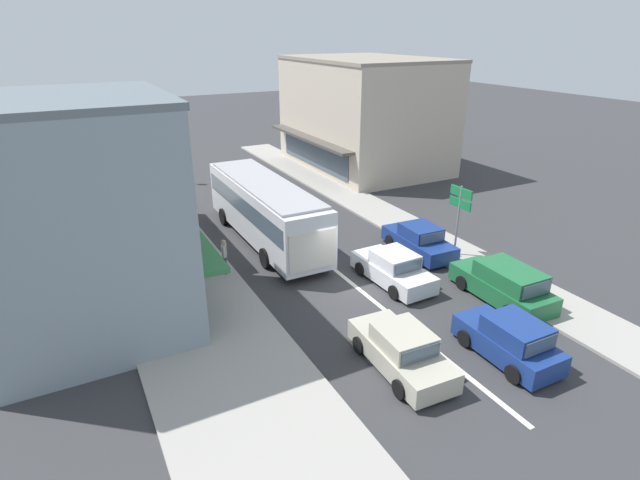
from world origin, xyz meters
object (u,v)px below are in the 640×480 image
directional_road_sign (460,204)px  sedan_adjacent_lane_trail (393,269)px  pedestrian_browsing_midblock (192,224)px  hatchback_behind_bus_near (510,340)px  sedan_behind_bus_mid (401,350)px  city_bus (265,207)px  parked_wagon_kerb_front (504,284)px  parked_sedan_kerb_second (419,240)px  pedestrian_far_walker (224,254)px  pedestrian_with_handbag_near (181,210)px  traffic_light_downstreet (165,144)px

directional_road_sign → sedan_adjacent_lane_trail: bearing=-169.0°
sedan_adjacent_lane_trail → pedestrian_browsing_midblock: pedestrian_browsing_midblock is taller
sedan_adjacent_lane_trail → hatchback_behind_bus_near: bearing=-87.9°
sedan_behind_bus_mid → directional_road_sign: 9.86m
city_bus → hatchback_behind_bus_near: 13.83m
sedan_adjacent_lane_trail → parked_wagon_kerb_front: 4.61m
city_bus → parked_wagon_kerb_front: city_bus is taller
hatchback_behind_bus_near → parked_wagon_kerb_front: parked_wagon_kerb_front is taller
city_bus → sedan_behind_bus_mid: (-0.14, -12.08, -1.22)m
parked_wagon_kerb_front → parked_sedan_kerb_second: parked_wagon_kerb_front is taller
pedestrian_browsing_midblock → pedestrian_far_walker: size_ratio=1.00×
pedestrian_with_handbag_near → parked_sedan_kerb_second: bearing=-42.6°
city_bus → sedan_adjacent_lane_trail: city_bus is taller
parked_wagon_kerb_front → directional_road_sign: bearing=73.9°
hatchback_behind_bus_near → traffic_light_downstreet: (-5.58, 26.78, 2.15)m
hatchback_behind_bus_near → traffic_light_downstreet: size_ratio=0.89×
sedan_adjacent_lane_trail → sedan_behind_bus_mid: bearing=-122.9°
sedan_adjacent_lane_trail → hatchback_behind_bus_near: size_ratio=1.14×
pedestrian_with_handbag_near → pedestrian_browsing_midblock: (-0.01, -2.45, -0.00)m
traffic_light_downstreet → pedestrian_far_walker: traffic_light_downstreet is taller
directional_road_sign → pedestrian_browsing_midblock: directional_road_sign is taller
sedan_adjacent_lane_trail → pedestrian_far_walker: pedestrian_far_walker is taller
parked_wagon_kerb_front → sedan_adjacent_lane_trail: bearing=132.2°
directional_road_sign → pedestrian_with_handbag_near: bearing=137.5°
city_bus → directional_road_sign: 9.72m
sedan_behind_bus_mid → directional_road_sign: (7.61, 5.93, 2.04)m
directional_road_sign → pedestrian_browsing_midblock: 13.47m
hatchback_behind_bus_near → pedestrian_far_walker: (-6.57, 10.42, 0.36)m
parked_sedan_kerb_second → pedestrian_browsing_midblock: bearing=146.3°
parked_sedan_kerb_second → traffic_light_downstreet: size_ratio=1.01×
hatchback_behind_bus_near → pedestrian_with_handbag_near: (-6.90, 17.27, 0.36)m
sedan_behind_bus_mid → parked_wagon_kerb_front: (6.39, 1.67, 0.08)m
parked_wagon_kerb_front → pedestrian_with_handbag_near: size_ratio=2.79×
city_bus → pedestrian_browsing_midblock: city_bus is taller
pedestrian_far_walker → traffic_light_downstreet: bearing=86.6°
pedestrian_far_walker → sedan_adjacent_lane_trail: bearing=-32.7°
parked_wagon_kerb_front → pedestrian_browsing_midblock: size_ratio=2.79×
sedan_behind_bus_mid → pedestrian_browsing_midblock: bearing=104.0°
pedestrian_with_handbag_near → pedestrian_far_walker: size_ratio=1.00×
hatchback_behind_bus_near → directional_road_sign: bearing=60.4°
sedan_adjacent_lane_trail → pedestrian_browsing_midblock: 10.78m
sedan_behind_bus_mid → parked_sedan_kerb_second: 9.48m
parked_sedan_kerb_second → pedestrian_with_handbag_near: 13.15m
city_bus → hatchback_behind_bus_near: (3.39, -13.36, -1.17)m
city_bus → pedestrian_far_walker: 4.40m
parked_sedan_kerb_second → pedestrian_far_walker: bearing=167.6°
parked_wagon_kerb_front → pedestrian_with_handbag_near: bearing=124.3°
hatchback_behind_bus_near → sedan_behind_bus_mid: size_ratio=0.87×
pedestrian_with_handbag_near → pedestrian_far_walker: same height
pedestrian_far_walker → parked_wagon_kerb_front: bearing=-38.4°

